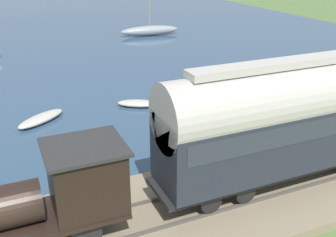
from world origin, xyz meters
name	(u,v)px	position (x,y,z in m)	size (l,w,h in m)	color
steam_locomotive	(37,196)	(0.57, -1.40, 2.08)	(2.09, 6.45, 3.46)	black
passenger_coach	(296,115)	(0.57, -10.39, 3.06)	(2.28, 10.74, 4.66)	black
sailboat_gray	(150,30)	(29.78, -16.13, 0.57)	(1.71, 6.35, 9.06)	gray
rowboat_off_pier	(138,103)	(10.90, -8.05, 0.19)	(1.96, 2.56, 0.36)	#B7B2A3
rowboat_mid_harbor	(41,119)	(10.82, -2.56, 0.21)	(2.46, 2.95, 0.41)	#B7B2A3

